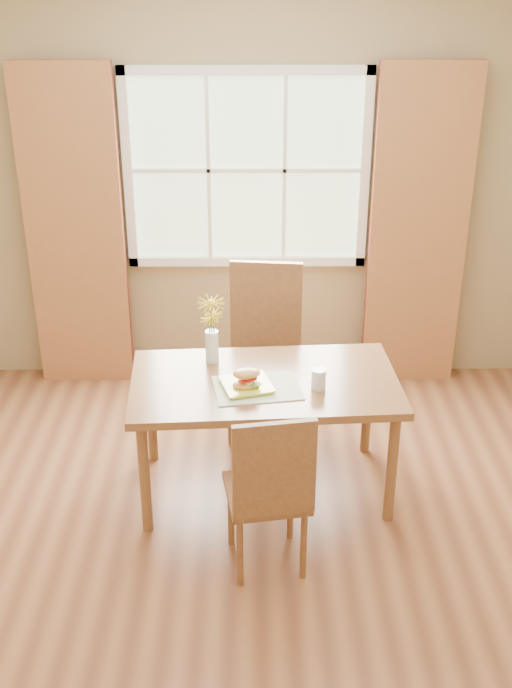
{
  "coord_description": "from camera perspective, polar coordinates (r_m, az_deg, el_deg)",
  "views": [
    {
      "loc": [
        0.03,
        -3.39,
        2.79
      ],
      "look_at": [
        0.05,
        0.39,
        0.95
      ],
      "focal_mm": 42.0,
      "sensor_mm": 36.0,
      "label": 1
    }
  ],
  "objects": [
    {
      "name": "chair_near",
      "position": [
        3.87,
        0.97,
        -10.08
      ],
      "size": [
        0.44,
        0.44,
        0.93
      ],
      "rotation": [
        0.0,
        0.0,
        0.16
      ],
      "color": "brown",
      "rests_on": "room"
    },
    {
      "name": "chair_far",
      "position": [
        5.04,
        0.61,
        0.22
      ],
      "size": [
        0.5,
        0.5,
        1.09
      ],
      "rotation": [
        0.0,
        0.0,
        -0.1
      ],
      "color": "brown",
      "rests_on": "room"
    },
    {
      "name": "curtain_right",
      "position": [
        5.55,
        11.41,
        7.78
      ],
      "size": [
        0.65,
        0.08,
        2.2
      ],
      "primitive_type": "cube",
      "color": "maroon",
      "rests_on": "room"
    },
    {
      "name": "placemat",
      "position": [
        4.27,
        0.08,
        -3.13
      ],
      "size": [
        0.5,
        0.4,
        0.01
      ],
      "primitive_type": "cube",
      "rotation": [
        0.0,
        0.0,
        0.16
      ],
      "color": "beige",
      "rests_on": "dining_table"
    },
    {
      "name": "room",
      "position": [
        3.68,
        -0.81,
        3.0
      ],
      "size": [
        4.24,
        3.84,
        2.74
      ],
      "color": "brown",
      "rests_on": "ground"
    },
    {
      "name": "window",
      "position": [
        5.42,
        -0.68,
        12.24
      ],
      "size": [
        1.62,
        0.06,
        1.32
      ],
      "color": "#A6C293",
      "rests_on": "room"
    },
    {
      "name": "water_glass",
      "position": [
        4.26,
        4.45,
        -2.54
      ],
      "size": [
        0.08,
        0.08,
        0.12
      ],
      "color": "silver",
      "rests_on": "dining_table"
    },
    {
      "name": "dining_table",
      "position": [
        4.39,
        0.62,
        -3.39
      ],
      "size": [
        1.5,
        0.9,
        0.71
      ],
      "rotation": [
        0.0,
        0.0,
        0.06
      ],
      "color": "brown",
      "rests_on": "room"
    },
    {
      "name": "curtain_left",
      "position": [
        5.57,
        -12.69,
        7.7
      ],
      "size": [
        0.65,
        0.08,
        2.2
      ],
      "primitive_type": "cube",
      "color": "maroon",
      "rests_on": "room"
    },
    {
      "name": "croissant_sandwich",
      "position": [
        4.22,
        -0.67,
        -2.47
      ],
      "size": [
        0.17,
        0.13,
        0.11
      ],
      "rotation": [
        0.0,
        0.0,
        0.22
      ],
      "color": "#E5A04E",
      "rests_on": "plate"
    },
    {
      "name": "plate",
      "position": [
        4.27,
        -0.67,
        -2.99
      ],
      "size": [
        0.31,
        0.31,
        0.01
      ],
      "primitive_type": "cube",
      "rotation": [
        0.0,
        0.0,
        0.28
      ],
      "color": "#C5D234",
      "rests_on": "placemat"
    },
    {
      "name": "flower_vase",
      "position": [
        4.46,
        -3.17,
        1.44
      ],
      "size": [
        0.16,
        0.16,
        0.39
      ],
      "color": "silver",
      "rests_on": "dining_table"
    }
  ]
}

